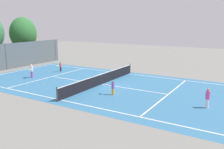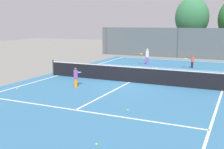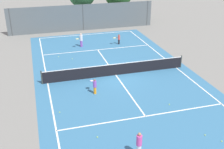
{
  "view_description": "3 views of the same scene",
  "coord_description": "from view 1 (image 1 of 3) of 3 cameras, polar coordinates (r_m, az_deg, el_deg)",
  "views": [
    {
      "loc": [
        -18.1,
        -11.95,
        5.62
      ],
      "look_at": [
        0.83,
        -0.63,
        0.85
      ],
      "focal_mm": 38.22,
      "sensor_mm": 36.0,
      "label": 1
    },
    {
      "loc": [
        6.32,
        -16.28,
        3.7
      ],
      "look_at": [
        -0.4,
        -1.81,
        0.77
      ],
      "focal_mm": 45.02,
      "sensor_mm": 36.0,
      "label": 2
    },
    {
      "loc": [
        -6.13,
        -20.17,
        9.72
      ],
      "look_at": [
        -0.86,
        -1.88,
        0.99
      ],
      "focal_mm": 45.37,
      "sensor_mm": 36.0,
      "label": 3
    }
  ],
  "objects": [
    {
      "name": "player_1",
      "position": [
        28.88,
        -12.25,
        1.86
      ],
      "size": [
        0.81,
        0.37,
        1.1
      ],
      "color": "#232328",
      "rests_on": "ground_plane"
    },
    {
      "name": "tennis_ball_0",
      "position": [
        16.0,
        0.96,
        -8.24
      ],
      "size": [
        0.07,
        0.07,
        0.07
      ],
      "primitive_type": "sphere",
      "color": "#CCE533",
      "rests_on": "ground_plane"
    },
    {
      "name": "tennis_ball_3",
      "position": [
        21.13,
        -9.73,
        -3.32
      ],
      "size": [
        0.07,
        0.07,
        0.07
      ],
      "primitive_type": "sphere",
      "color": "#CCE533",
      "rests_on": "ground_plane"
    },
    {
      "name": "tennis_net",
      "position": [
        22.28,
        -2.49,
        -1.07
      ],
      "size": [
        11.9,
        0.1,
        1.1
      ],
      "color": "#333833",
      "rests_on": "ground_plane"
    },
    {
      "name": "tennis_ball_10",
      "position": [
        21.89,
        12.82,
        -2.9
      ],
      "size": [
        0.07,
        0.07,
        0.07
      ],
      "primitive_type": "sphere",
      "color": "#CCE533",
      "rests_on": "ground_plane"
    },
    {
      "name": "tennis_ball_9",
      "position": [
        23.05,
        -19.62,
        -2.56
      ],
      "size": [
        0.07,
        0.07,
        0.07
      ],
      "primitive_type": "sphere",
      "color": "#CCE533",
      "rests_on": "ground_plane"
    },
    {
      "name": "tennis_ball_4",
      "position": [
        21.5,
        22.31,
        -3.8
      ],
      "size": [
        0.07,
        0.07,
        0.07
      ],
      "primitive_type": "sphere",
      "color": "#CCE533",
      "rests_on": "ground_plane"
    },
    {
      "name": "court_surface",
      "position": [
        22.4,
        -2.48,
        -2.34
      ],
      "size": [
        13.0,
        25.0,
        0.01
      ],
      "color": "teal",
      "rests_on": "ground_plane"
    },
    {
      "name": "ball_crate",
      "position": [
        23.85,
        -2.92,
        -1.0
      ],
      "size": [
        0.41,
        0.4,
        0.43
      ],
      "color": "blue",
      "rests_on": "ground_plane"
    },
    {
      "name": "tree_0",
      "position": [
        37.72,
        -20.47,
        9.15
      ],
      "size": [
        3.94,
        3.65,
        6.5
      ],
      "color": "brown",
      "rests_on": "ground_plane"
    },
    {
      "name": "tennis_ball_1",
      "position": [
        27.33,
        -0.01,
        0.4
      ],
      "size": [
        0.07,
        0.07,
        0.07
      ],
      "primitive_type": "sphere",
      "color": "#CCE533",
      "rests_on": "ground_plane"
    },
    {
      "name": "tennis_ball_8",
      "position": [
        16.32,
        13.82,
        -8.19
      ],
      "size": [
        0.07,
        0.07,
        0.07
      ],
      "primitive_type": "sphere",
      "color": "#CCE533",
      "rests_on": "ground_plane"
    },
    {
      "name": "perimeter_fence",
      "position": [
        31.89,
        -24.08,
        3.89
      ],
      "size": [
        18.0,
        0.12,
        3.2
      ],
      "color": "#515B60",
      "rests_on": "ground_plane"
    },
    {
      "name": "player_3",
      "position": [
        17.29,
        21.9,
        -5.25
      ],
      "size": [
        0.29,
        0.29,
        1.37
      ],
      "color": "silver",
      "rests_on": "ground_plane"
    },
    {
      "name": "tennis_ball_7",
      "position": [
        23.11,
        -15.98,
        -2.28
      ],
      "size": [
        0.07,
        0.07,
        0.07
      ],
      "primitive_type": "sphere",
      "color": "#CCE533",
      "rests_on": "ground_plane"
    },
    {
      "name": "ground_plane",
      "position": [
        22.4,
        -2.48,
        -2.34
      ],
      "size": [
        80.0,
        80.0,
        0.0
      ],
      "primitive_type": "plane",
      "color": "slate"
    },
    {
      "name": "tennis_ball_6",
      "position": [
        25.42,
        -0.01,
        -0.5
      ],
      "size": [
        0.07,
        0.07,
        0.07
      ],
      "primitive_type": "sphere",
      "color": "#CCE533",
      "rests_on": "ground_plane"
    },
    {
      "name": "player_2",
      "position": [
        18.98,
        0.14,
        -3.12
      ],
      "size": [
        0.41,
        0.83,
        1.15
      ],
      "color": "orange",
      "rests_on": "ground_plane"
    },
    {
      "name": "player_0",
      "position": [
        26.36,
        -18.68,
        0.87
      ],
      "size": [
        0.83,
        0.71,
        1.43
      ],
      "color": "purple",
      "rests_on": "ground_plane"
    },
    {
      "name": "tennis_ball_2",
      "position": [
        21.95,
        24.44,
        -3.67
      ],
      "size": [
        0.07,
        0.07,
        0.07
      ],
      "primitive_type": "sphere",
      "color": "#CCE533",
      "rests_on": "ground_plane"
    },
    {
      "name": "tennis_ball_5",
      "position": [
        21.83,
        -8.99,
        -2.78
      ],
      "size": [
        0.07,
        0.07,
        0.07
      ],
      "primitive_type": "sphere",
      "color": "#CCE533",
      "rests_on": "ground_plane"
    }
  ]
}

